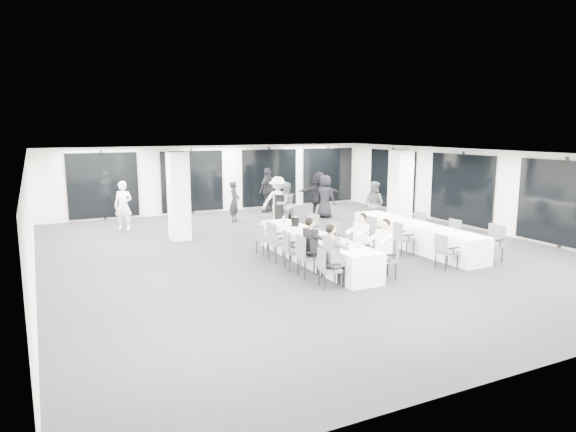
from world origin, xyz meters
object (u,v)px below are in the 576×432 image
at_px(chair_main_right_fourth, 332,237).
at_px(chair_side_right_near, 493,241).
at_px(chair_main_left_near, 327,266).
at_px(standing_guest_f, 319,191).
at_px(ice_bucket_near, 332,236).
at_px(chair_main_left_second, 306,253).
at_px(chair_main_left_far, 263,237).
at_px(chair_main_right_second, 364,246).
at_px(chair_main_right_near, 388,255).
at_px(chair_side_left_far, 373,228).
at_px(chair_side_right_far, 418,224).
at_px(standing_guest_a, 234,199).
at_px(chair_side_right_mid, 452,233).
at_px(cocktail_table, 284,209).
at_px(standing_guest_b, 285,202).
at_px(chair_main_right_mid, 350,244).
at_px(chair_main_right_far, 310,228).
at_px(standing_guest_e, 325,194).
at_px(standing_guest_d, 268,187).
at_px(standing_guest_c, 278,197).
at_px(chair_side_left_near, 445,249).
at_px(standing_guest_h, 374,201).
at_px(chair_side_left_mid, 402,236).
at_px(chair_main_left_mid, 292,248).
at_px(banquet_table_side, 415,236).
at_px(standing_guest_g, 123,203).
at_px(ice_bucket_far, 295,222).
at_px(banquet_table_main, 314,249).

bearing_deg(chair_main_right_fourth, chair_side_right_near, -136.35).
distance_m(chair_main_left_near, standing_guest_f, 9.59).
distance_m(chair_side_right_near, ice_bucket_near, 4.44).
height_order(chair_main_left_second, chair_main_left_far, chair_main_left_second).
bearing_deg(chair_main_right_second, chair_main_right_near, 179.68).
bearing_deg(chair_main_left_near, chair_side_left_far, 142.96).
relative_size(chair_main_right_near, chair_side_right_far, 1.09).
relative_size(chair_main_right_second, standing_guest_a, 0.58).
distance_m(chair_main_right_fourth, chair_side_right_mid, 3.61).
xyz_separation_m(chair_main_left_near, chair_main_left_second, (-0.01, 0.94, 0.08)).
relative_size(chair_side_right_near, chair_side_right_far, 1.11).
height_order(cocktail_table, ice_bucket_near, cocktail_table).
xyz_separation_m(chair_main_left_near, standing_guest_b, (2.40, 6.97, 0.40)).
distance_m(chair_main_right_mid, chair_main_right_far, 2.18).
bearing_deg(standing_guest_b, standing_guest_e, -167.45).
bearing_deg(chair_side_left_far, standing_guest_d, 168.61).
height_order(standing_guest_c, ice_bucket_near, standing_guest_c).
xyz_separation_m(chair_main_right_far, chair_side_left_far, (1.81, -0.71, -0.05)).
bearing_deg(chair_side_right_near, chair_main_left_near, 82.39).
height_order(chair_main_left_near, chair_side_right_far, chair_side_right_far).
relative_size(chair_side_left_far, standing_guest_f, 0.43).
relative_size(chair_main_left_second, standing_guest_b, 0.56).
bearing_deg(chair_side_left_near, standing_guest_d, -174.93).
bearing_deg(standing_guest_h, chair_main_right_fourth, 106.86).
height_order(chair_side_left_mid, chair_side_left_far, chair_side_left_mid).
bearing_deg(standing_guest_a, chair_main_left_mid, -152.63).
xyz_separation_m(chair_main_left_near, chair_main_right_mid, (1.65, 1.61, 0.01)).
height_order(chair_side_right_mid, ice_bucket_near, ice_bucket_near).
distance_m(chair_side_right_mid, ice_bucket_near, 4.27).
height_order(chair_side_right_near, standing_guest_d, standing_guest_d).
height_order(cocktail_table, chair_main_right_mid, cocktail_table).
distance_m(chair_main_right_near, chair_side_right_near, 3.47).
distance_m(banquet_table_side, standing_guest_h, 3.61).
distance_m(chair_main_right_near, standing_guest_c, 7.51).
distance_m(chair_side_left_far, standing_guest_h, 3.10).
height_order(standing_guest_f, standing_guest_g, standing_guest_f).
bearing_deg(ice_bucket_near, chair_main_left_second, -160.49).
xyz_separation_m(chair_side_left_near, standing_guest_d, (-0.36, 10.04, 0.56)).
bearing_deg(chair_side_left_mid, chair_side_right_mid, 92.32).
xyz_separation_m(banquet_table_side, standing_guest_d, (-1.18, 7.95, 0.70)).
relative_size(chair_main_right_near, ice_bucket_far, 3.76).
bearing_deg(standing_guest_c, chair_main_left_far, 93.77).
bearing_deg(chair_main_right_near, standing_guest_b, 4.43).
bearing_deg(chair_main_left_near, chair_main_left_far, -168.65).
bearing_deg(standing_guest_b, standing_guest_d, -113.09).
relative_size(chair_side_right_far, standing_guest_c, 0.45).
distance_m(chair_side_left_near, standing_guest_h, 5.83).
bearing_deg(chair_main_left_second, ice_bucket_far, 163.88).
distance_m(banquet_table_main, chair_main_left_second, 1.40).
xyz_separation_m(chair_main_left_near, chair_side_left_near, (3.47, 0.05, 0.00)).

